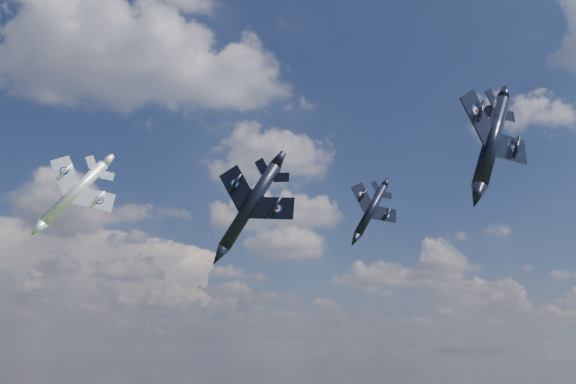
{
  "coord_description": "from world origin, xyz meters",
  "views": [
    {
      "loc": [
        -2.51,
        -59.71,
        62.73
      ],
      "look_at": [
        9.5,
        9.53,
        82.66
      ],
      "focal_mm": 35.0,
      "sensor_mm": 36.0,
      "label": 1
    }
  ],
  "objects": [
    {
      "name": "jet_lead_navy",
      "position": [
        4.39,
        7.74,
        80.13
      ],
      "size": [
        17.63,
        20.02,
        9.35
      ],
      "primitive_type": null,
      "rotation": [
        0.0,
        0.57,
        -0.42
      ],
      "color": "black"
    },
    {
      "name": "jet_right_navy",
      "position": [
        25.44,
        -13.23,
        82.15
      ],
      "size": [
        16.48,
        18.54,
        7.78
      ],
      "primitive_type": null,
      "rotation": [
        0.0,
        0.47,
        0.42
      ],
      "color": "black"
    },
    {
      "name": "jet_high_navy",
      "position": [
        26.53,
        27.11,
        85.2
      ],
      "size": [
        13.38,
        16.35,
        7.95
      ],
      "primitive_type": null,
      "rotation": [
        0.0,
        0.56,
        0.24
      ],
      "color": "black"
    },
    {
      "name": "jet_left_silver",
      "position": [
        -18.37,
        16.48,
        83.14
      ],
      "size": [
        12.46,
        16.44,
        9.13
      ],
      "primitive_type": null,
      "rotation": [
        0.0,
        0.66,
        0.13
      ],
      "color": "#B0B4BC"
    }
  ]
}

